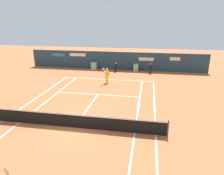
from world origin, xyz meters
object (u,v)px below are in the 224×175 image
player_on_baseline (107,74)px  ball_kid_left_post (151,67)px  tennis_ball_mid_court (95,98)px  tennis_ball_near_service_line (66,90)px  ball_kid_right_post (116,66)px

player_on_baseline → ball_kid_left_post: size_ratio=1.38×
tennis_ball_mid_court → tennis_ball_near_service_line: (-3.44, 1.47, 0.00)m
tennis_ball_mid_court → tennis_ball_near_service_line: bearing=156.8°
tennis_ball_near_service_line → ball_kid_left_post: bearing=46.4°
player_on_baseline → ball_kid_left_post: player_on_baseline is taller
ball_kid_left_post → tennis_ball_mid_court: bearing=65.2°
ball_kid_left_post → ball_kid_right_post: ball_kid_left_post is taller
tennis_ball_mid_court → ball_kid_right_post: bearing=88.8°
ball_kid_right_post → tennis_ball_mid_court: bearing=99.2°
ball_kid_left_post → tennis_ball_mid_court: size_ratio=19.77×
ball_kid_right_post → ball_kid_left_post: bearing=-169.5°
player_on_baseline → ball_kid_right_post: bearing=-87.1°
player_on_baseline → tennis_ball_near_service_line: bearing=49.1°
tennis_ball_mid_court → player_on_baseline: bearing=89.3°
ball_kid_right_post → tennis_ball_near_service_line: bearing=77.8°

